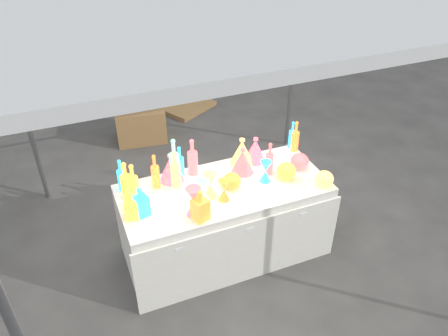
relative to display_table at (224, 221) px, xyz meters
name	(u,v)px	position (x,y,z in m)	size (l,w,h in m)	color
ground	(224,250)	(0.00, 0.01, -0.37)	(80.00, 80.00, 0.00)	#5A5853
display_table	(224,221)	(0.00, 0.00, 0.00)	(1.84, 0.83, 0.75)	white
cardboard_box_closed	(141,124)	(-0.23, 2.36, -0.15)	(0.63, 0.46, 0.46)	#9C7446
cardboard_box_flat	(188,107)	(0.63, 2.98, -0.34)	(0.74, 0.53, 0.06)	#9C7446
bottle_0	(126,181)	(-0.79, 0.18, 0.55)	(0.09, 0.09, 0.35)	red
bottle_1	(121,175)	(-0.81, 0.31, 0.53)	(0.07, 0.07, 0.30)	#18871B
bottle_2	(155,171)	(-0.53, 0.24, 0.54)	(0.07, 0.07, 0.32)	#FFAD1A
bottle_3	(192,157)	(-0.18, 0.31, 0.55)	(0.09, 0.09, 0.35)	#251DAB
bottle_4	(175,169)	(-0.37, 0.18, 0.55)	(0.08, 0.08, 0.35)	#17916C
bottle_5	(174,160)	(-0.35, 0.28, 0.58)	(0.09, 0.09, 0.41)	#C92885
bottle_6	(133,182)	(-0.74, 0.15, 0.54)	(0.09, 0.09, 0.34)	red
bottle_7	(180,162)	(-0.29, 0.31, 0.53)	(0.07, 0.07, 0.31)	#18871B
decanter_0	(131,205)	(-0.81, -0.08, 0.50)	(0.10, 0.10, 0.25)	red
decanter_1	(200,205)	(-0.33, -0.30, 0.51)	(0.11, 0.11, 0.27)	#FFAD1A
decanter_2	(141,201)	(-0.74, -0.08, 0.51)	(0.11, 0.11, 0.26)	#18871B
hourglass_0	(224,190)	(-0.06, -0.15, 0.47)	(0.10, 0.10, 0.19)	#FFAD1A
hourglass_1	(194,201)	(-0.35, -0.23, 0.50)	(0.13, 0.13, 0.25)	#251DAB
hourglass_2	(210,185)	(-0.16, -0.06, 0.49)	(0.11, 0.11, 0.23)	#17916C
hourglass_3	(204,191)	(-0.23, -0.11, 0.48)	(0.11, 0.11, 0.21)	#C92885
hourglass_5	(266,171)	(0.37, -0.04, 0.48)	(0.10, 0.10, 0.20)	#18871B
globe_0	(286,172)	(0.55, -0.08, 0.44)	(0.17, 0.17, 0.14)	red
globe_1	(324,180)	(0.80, -0.30, 0.44)	(0.16, 0.16, 0.13)	#17916C
globe_2	(232,182)	(0.06, -0.02, 0.44)	(0.16, 0.16, 0.13)	#FFAD1A
globe_3	(299,162)	(0.74, 0.01, 0.44)	(0.17, 0.17, 0.13)	#251DAB
lampshade_0	(171,167)	(-0.38, 0.29, 0.50)	(0.22, 0.22, 0.26)	gold
lampshade_1	(255,149)	(0.43, 0.29, 0.50)	(0.20, 0.20, 0.24)	gold
lampshade_2	(243,160)	(0.24, 0.16, 0.50)	(0.20, 0.20, 0.24)	#251DAB
lampshade_3	(242,151)	(0.29, 0.29, 0.51)	(0.22, 0.22, 0.26)	#17916C
bottle_8	(292,135)	(0.86, 0.36, 0.52)	(0.06, 0.06, 0.28)	#18871B
bottle_9	(295,136)	(0.86, 0.30, 0.53)	(0.07, 0.07, 0.32)	#FFAD1A
bottle_10	(270,158)	(0.45, 0.05, 0.53)	(0.07, 0.07, 0.32)	#251DAB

